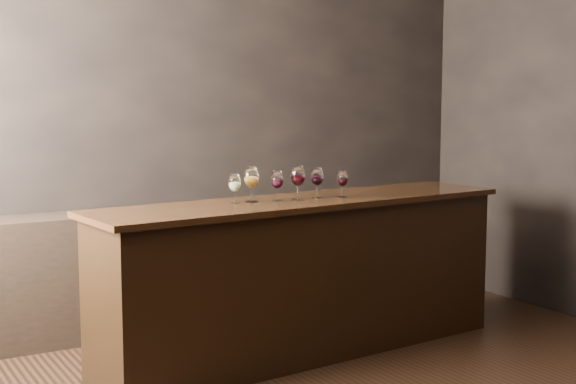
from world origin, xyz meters
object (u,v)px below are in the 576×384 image
glass_red_d (342,179)px  bar_counter (304,279)px  glass_red_a (277,180)px  glass_red_c (317,177)px  glass_white (235,184)px  glass_amber (251,178)px  glass_red_b (298,176)px  back_bar_shelf (152,269)px

glass_red_d → bar_counter: bearing=171.1°
glass_red_a → glass_red_c: glass_red_c is taller
bar_counter → glass_red_c: glass_red_c is taller
glass_white → glass_red_c: size_ratio=0.92×
glass_red_a → glass_red_c: bearing=-1.2°
glass_red_a → glass_red_d: glass_red_a is taller
bar_counter → glass_white: size_ratio=15.40×
glass_amber → glass_red_d: (0.61, -0.08, -0.03)m
glass_red_c → glass_red_b: bearing=-174.3°
glass_red_a → glass_red_b: (0.14, -0.02, 0.02)m
glass_amber → glass_red_b: 0.30m
back_bar_shelf → glass_amber: bearing=-73.9°
glass_red_c → glass_red_d: size_ratio=1.13×
bar_counter → glass_red_c: (0.09, 0.00, 0.64)m
back_bar_shelf → glass_red_a: (0.44, -1.01, 0.69)m
bar_counter → glass_white: glass_white is taller
glass_amber → glass_red_b: bearing=-10.3°
bar_counter → glass_red_d: bearing=-13.9°
back_bar_shelf → glass_red_c: size_ratio=12.18×
glass_white → glass_red_d: glass_white is taller
glass_white → glass_red_a: (0.28, -0.02, 0.01)m
glass_red_b → glass_red_d: 0.31m
glass_white → glass_red_c: glass_red_c is taller
glass_white → glass_red_a: 0.28m
glass_amber → glass_red_c: bearing=-4.9°
glass_red_a → glass_red_b: 0.14m
glass_red_c → glass_white: bearing=177.8°
glass_red_b → glass_white: bearing=175.0°
glass_red_a → glass_red_d: size_ratio=1.11×
glass_red_a → back_bar_shelf: bearing=113.6°
glass_amber → back_bar_shelf: bearing=106.1°
bar_counter → glass_red_c: size_ratio=14.10×
glass_red_a → bar_counter: bearing=-2.2°
glass_amber → glass_red_a: (0.16, -0.03, -0.02)m
glass_red_d → glass_white: bearing=175.1°
bar_counter → back_bar_shelf: 1.20m
glass_red_b → glass_red_c: bearing=5.7°
glass_red_a → glass_red_d: (0.45, -0.05, -0.01)m
glass_red_d → back_bar_shelf: bearing=130.1°
glass_red_b → glass_red_c: glass_red_b is taller
back_bar_shelf → glass_amber: (0.28, -0.97, 0.71)m
glass_amber → glass_red_d: glass_amber is taller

